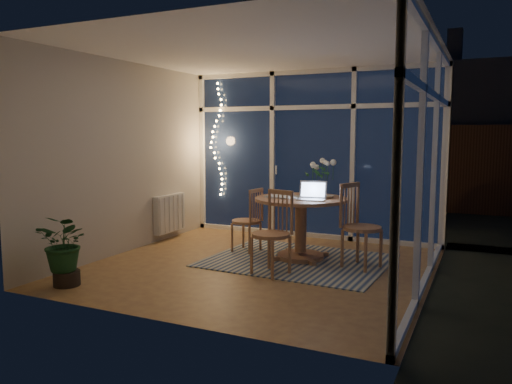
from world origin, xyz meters
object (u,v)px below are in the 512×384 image
Objects in this scene: dining_table at (301,229)px; potted_plant at (66,251)px; laptop at (311,190)px; chair_right at (362,226)px; chair_front at (271,233)px; flower_vase at (320,188)px; chair_left at (246,220)px.

dining_table is 1.56× the size of potted_plant.
chair_right is at bearing -2.79° from laptop.
dining_table is 1.20× the size of chair_front.
chair_right reaches higher than chair_front.
flower_vase is (0.14, 0.33, 0.51)m from dining_table.
flower_vase is (0.96, 0.26, 0.46)m from chair_left.
chair_left is (-0.82, 0.07, 0.05)m from dining_table.
chair_right is at bearing -6.94° from dining_table.
chair_right is 1.06× the size of chair_front.
dining_table is at bearing 91.55° from chair_left.
flower_vase is (0.21, 1.15, 0.42)m from chair_front.
chair_front is at bearing 149.41° from chair_right.
chair_right reaches higher than potted_plant.
laptop is at bearing 43.49° from potted_plant.
chair_right is 0.75m from laptop.
chair_front is 2.90× the size of laptop.
chair_left reaches higher than dining_table.
chair_left is 1.65m from chair_right.
laptop reaches higher than dining_table.
dining_table is 0.62m from flower_vase.
dining_table is 1.13× the size of chair_right.
chair_left is 2.45m from potted_plant.
chair_front reaches higher than dining_table.
chair_right is at bearing 90.68° from chair_left.
chair_front is 1.24m from flower_vase.
chair_left is 1.14m from laptop.
dining_table is at bearing 101.84° from chair_front.
flower_vase is at bearing 87.93° from laptop.
chair_right is (1.64, -0.17, 0.07)m from chair_left.
flower_vase is at bearing 50.45° from potted_plant.
dining_table is at bearing 103.39° from chair_right.
flower_vase is 0.28× the size of potted_plant.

